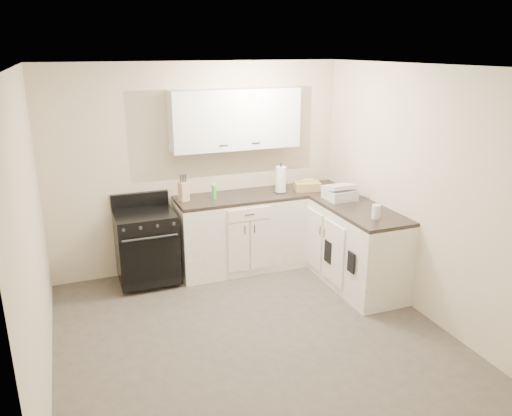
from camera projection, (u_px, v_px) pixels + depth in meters
name	position (u px, v px, depth m)	size (l,w,h in m)	color
floor	(251.00, 334.00, 4.82)	(3.60, 3.60, 0.00)	#473F38
ceiling	(250.00, 66.00, 4.06)	(3.60, 3.60, 0.00)	white
wall_back	(199.00, 168.00, 6.04)	(3.60, 3.60, 0.00)	beige
wall_right	(417.00, 192.00, 5.06)	(3.60, 3.60, 0.00)	beige
wall_left	(31.00, 238.00, 3.82)	(3.60, 3.60, 0.00)	beige
wall_front	(362.00, 304.00, 2.84)	(3.60, 3.60, 0.00)	beige
base_cabinets_back	(241.00, 234.00, 6.16)	(1.55, 0.60, 0.90)	white
base_cabinets_right	(344.00, 240.00, 5.95)	(0.60, 1.90, 0.90)	white
countertop_back	(240.00, 197.00, 6.02)	(1.55, 0.60, 0.04)	black
countertop_right	(346.00, 203.00, 5.81)	(0.60, 1.90, 0.04)	black
upper_cabinets	(235.00, 119.00, 5.87)	(1.55, 0.30, 0.70)	white
stove	(147.00, 246.00, 5.74)	(0.67, 0.57, 0.81)	black
knife_block	(184.00, 191.00, 5.78)	(0.10, 0.09, 0.23)	tan
paper_towel	(281.00, 180.00, 6.11)	(0.13, 0.13, 0.32)	white
soap_bottle	(214.00, 192.00, 5.87)	(0.05, 0.05, 0.16)	green
wicker_basket	(307.00, 186.00, 6.23)	(0.31, 0.21, 0.10)	tan
countertop_grill	(340.00, 194.00, 5.85)	(0.33, 0.31, 0.12)	silver
glass_jar	(376.00, 212.00, 5.19)	(0.09, 0.09, 0.15)	silver
oven_mitt_near	(351.00, 262.00, 5.21)	(0.02, 0.13, 0.22)	black
oven_mitt_far	(328.00, 252.00, 5.67)	(0.02, 0.15, 0.26)	black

